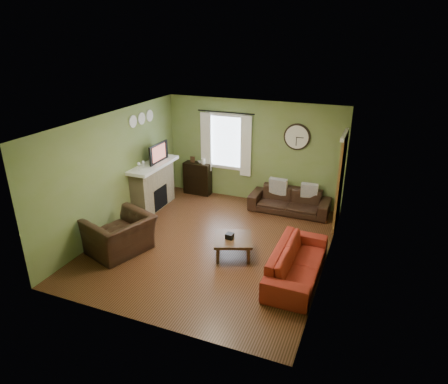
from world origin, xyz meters
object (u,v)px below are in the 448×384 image
at_px(bookshelf, 198,178).
at_px(armchair, 120,235).
at_px(sofa_brown, 289,201).
at_px(coffee_table, 233,247).
at_px(sofa_red, 297,262).

xyz_separation_m(bookshelf, armchair, (-0.10, -3.39, -0.05)).
height_order(sofa_brown, coffee_table, sofa_brown).
xyz_separation_m(bookshelf, sofa_brown, (2.59, -0.22, -0.15)).
relative_size(sofa_brown, sofa_red, 0.95).
distance_m(bookshelf, sofa_brown, 2.60).
bearing_deg(armchair, sofa_brown, 158.36).
height_order(bookshelf, coffee_table, bookshelf).
bearing_deg(sofa_brown, bookshelf, 175.11).
xyz_separation_m(sofa_brown, coffee_table, (-0.55, -2.45, -0.09)).
relative_size(sofa_red, coffee_table, 2.79).
xyz_separation_m(bookshelf, sofa_red, (3.37, -2.92, -0.14)).
xyz_separation_m(sofa_brown, armchair, (-2.69, -3.16, 0.10)).
height_order(sofa_red, coffee_table, sofa_red).
relative_size(sofa_red, armchair, 1.73).
bearing_deg(sofa_brown, coffee_table, -102.54).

